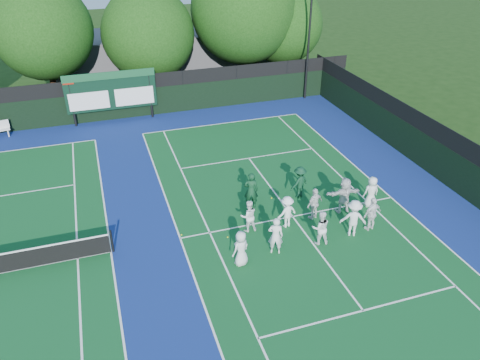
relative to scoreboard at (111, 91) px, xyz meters
name	(u,v)px	position (x,y,z in m)	size (l,w,h in m)	color
ground	(301,228)	(7.01, -15.59, -2.19)	(120.00, 120.00, 0.00)	#18330E
court_apron	(169,241)	(1.01, -14.59, -2.19)	(34.00, 32.00, 0.01)	navy
near_court	(293,217)	(7.01, -14.59, -2.18)	(11.05, 23.85, 0.01)	#104E21
back_fence	(127,99)	(1.01, 0.41, -0.83)	(34.00, 0.08, 3.00)	black
divider_fence_right	(454,164)	(16.01, -14.59, -0.83)	(0.08, 32.00, 3.00)	black
scoreboard	(111,91)	(0.00, 0.00, 0.00)	(6.00, 0.21, 3.55)	black
clubhouse	(163,56)	(5.01, 8.41, -0.19)	(18.00, 6.00, 4.00)	#515156
light_pole_right	(311,14)	(14.51, 0.11, 4.11)	(1.20, 0.30, 10.12)	black
tree_b	(45,32)	(-3.61, 3.99, 3.28)	(6.76, 6.76, 9.03)	black
tree_c	(150,36)	(3.51, 3.99, 2.52)	(6.76, 6.76, 8.27)	black
tree_d	(245,13)	(10.89, 3.99, 3.75)	(8.07, 8.07, 10.19)	black
tree_e	(285,26)	(14.24, 3.99, 2.53)	(6.18, 6.18, 7.97)	black
tennis_ball_0	(228,237)	(3.57, -15.20, -2.16)	(0.07, 0.07, 0.07)	#D0E21A
tennis_ball_2	(365,217)	(10.27, -15.75, -2.16)	(0.07, 0.07, 0.07)	#D0E21A
tennis_ball_3	(182,235)	(1.64, -14.38, -2.16)	(0.07, 0.07, 0.07)	#D0E21A
tennis_ball_4	(272,198)	(6.65, -12.75, -2.16)	(0.07, 0.07, 0.07)	#D0E21A
tennis_ball_5	(313,216)	(7.93, -14.88, -2.16)	(0.07, 0.07, 0.07)	#D0E21A
player_front_0	(241,248)	(3.57, -17.08, -1.38)	(0.79, 0.51, 1.62)	white
player_front_1	(276,236)	(5.19, -16.82, -1.31)	(0.65, 0.42, 1.77)	white
player_front_2	(320,228)	(7.30, -16.81, -1.37)	(0.80, 0.62, 1.64)	white
player_front_3	(353,218)	(8.97, -16.71, -1.30)	(1.15, 0.66, 1.78)	white
player_front_4	(372,214)	(9.98, -16.61, -1.35)	(0.99, 0.41, 1.69)	white
player_back_0	(248,216)	(4.64, -14.94, -1.41)	(0.76, 0.60, 1.57)	white
player_back_1	(287,212)	(6.41, -15.18, -1.40)	(1.02, 0.59, 1.58)	white
player_back_2	(315,204)	(7.91, -14.99, -1.37)	(0.96, 0.40, 1.64)	silver
player_back_3	(344,195)	(9.51, -14.91, -1.27)	(1.71, 0.55, 1.85)	silver
player_back_4	(371,192)	(11.01, -14.90, -1.38)	(0.80, 0.52, 1.63)	white
coach_left	(251,190)	(5.40, -13.13, -1.24)	(0.69, 0.45, 1.90)	#0F381E
coach_right	(300,182)	(8.04, -13.00, -1.34)	(1.10, 0.63, 1.71)	#0F3720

